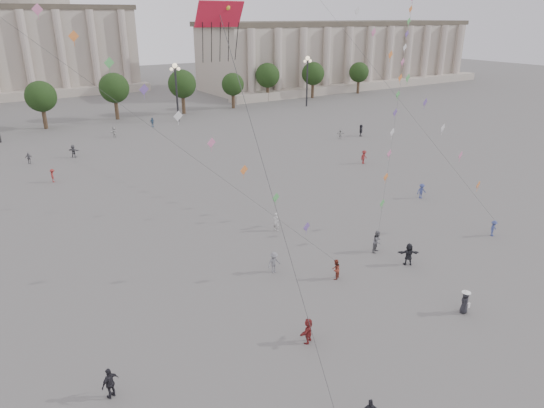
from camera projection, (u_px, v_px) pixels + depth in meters
ground at (396, 350)px, 29.11m from camera, size 360.00×360.00×0.00m
hall_east at (342, 54)px, 137.35m from camera, size 84.00×26.22×17.20m
hall_central at (32, 34)px, 125.25m from camera, size 48.30×34.30×35.50m
tree_row at (82, 94)px, 88.31m from camera, size 137.12×5.12×8.00m
lamp_post_mid_east at (176, 82)px, 88.86m from camera, size 2.00×0.90×10.65m
lamp_post_far_east at (307, 72)px, 103.93m from camera, size 2.00×0.90×10.65m
person_crowd_0 at (152, 122)px, 86.74m from camera, size 1.07×0.67×1.71m
person_crowd_3 at (409, 254)px, 38.74m from camera, size 1.73×1.39×1.85m
person_crowd_4 at (114, 132)px, 79.42m from camera, size 1.45×1.54×1.73m
person_crowd_6 at (274, 263)px, 37.57m from camera, size 1.13×0.67×1.72m
person_crowd_7 at (340, 134)px, 78.47m from camera, size 1.46×1.02×1.52m
person_crowd_8 at (364, 157)px, 65.24m from camera, size 1.29×0.89×1.84m
person_crowd_9 at (361, 130)px, 80.15m from camera, size 1.64×1.69×1.92m
person_crowd_12 at (73, 151)px, 68.16m from camera, size 1.56×1.57×1.81m
person_crowd_13 at (276, 222)px, 44.91m from camera, size 0.64×0.76×1.79m
person_crowd_14 at (421, 191)px, 52.92m from camera, size 1.18×0.84×1.66m
person_crowd_16 at (29, 158)px, 65.30m from camera, size 0.97×0.59×1.54m
person_crowd_17 at (53, 176)px, 58.06m from camera, size 0.70×1.10×1.63m
tourist_2 at (308, 331)px, 29.52m from camera, size 1.57×1.20×1.65m
tourist_4 at (110, 383)px, 25.21m from camera, size 1.14×0.85×1.80m
kite_flyer_0 at (336, 269)px, 36.67m from camera, size 0.99×0.94×1.61m
kite_flyer_1 at (494, 228)px, 43.85m from camera, size 1.07×0.75×1.50m
kite_flyer_2 at (377, 241)px, 40.84m from camera, size 1.13×1.02×1.93m
hat_person at (465, 302)px, 32.46m from camera, size 0.93×0.82×1.69m
dragon_kite at (221, 36)px, 20.24m from camera, size 2.25×3.40×18.35m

